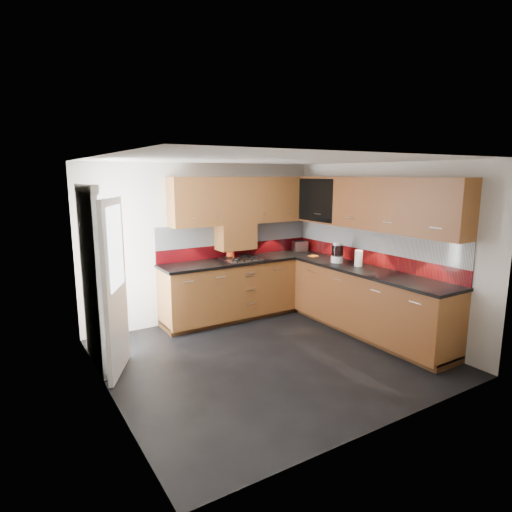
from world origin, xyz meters
TOP-DOWN VIEW (x-y plane):
  - room at (0.00, 0.00)m, footprint 4.00×3.80m
  - base_cabinets at (1.07, 0.72)m, footprint 2.70×3.20m
  - countertop at (1.05, 0.70)m, footprint 2.72×3.22m
  - backsplash at (1.28, 0.93)m, footprint 2.70×3.20m
  - upper_cabinets at (1.23, 0.78)m, footprint 2.50×3.20m
  - extractor_hood at (0.45, 1.64)m, footprint 0.60×0.33m
  - glass_cabinet at (1.71, 1.07)m, footprint 0.32×0.80m
  - back_door at (-1.78, 0.75)m, footprint 0.42×1.19m
  - gas_hob at (0.45, 1.47)m, footprint 0.56×0.49m
  - utensil_pot at (0.34, 1.61)m, footprint 0.12×0.12m
  - toaster at (1.68, 1.59)m, footprint 0.27×0.20m
  - food_processor at (1.57, 0.53)m, footprint 0.18×0.18m
  - paper_towel at (1.64, 0.16)m, footprint 0.14×0.14m
  - orange_cloth at (1.56, 1.08)m, footprint 0.15×0.13m

SIDE VIEW (x-z plane):
  - base_cabinets at x=1.07m, z-range -0.04..0.91m
  - countertop at x=1.05m, z-range 0.90..0.94m
  - orange_cloth at x=1.56m, z-range 0.94..0.95m
  - gas_hob at x=0.45m, z-range 0.93..0.98m
  - toaster at x=1.68m, z-range 0.94..1.11m
  - back_door at x=-1.78m, z-range 0.01..2.05m
  - utensil_pot at x=0.34m, z-range 0.82..1.26m
  - paper_towel at x=1.64m, z-range 0.94..1.17m
  - food_processor at x=1.57m, z-range 0.93..1.23m
  - backsplash at x=1.28m, z-range 0.94..1.48m
  - extractor_hood at x=0.45m, z-range 1.08..1.48m
  - room at x=0.00m, z-range 0.18..2.82m
  - upper_cabinets at x=1.23m, z-range 1.48..2.20m
  - glass_cabinet at x=1.71m, z-range 1.54..2.20m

